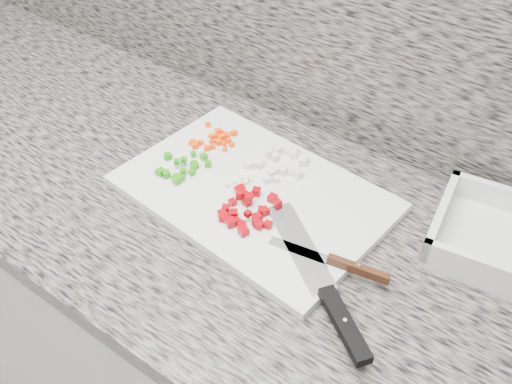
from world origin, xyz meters
TOP-DOWN VIEW (x-y plane):
  - cabinet at (0.00, 1.44)m, footprint 3.92×0.62m
  - countertop at (0.00, 1.44)m, footprint 3.96×0.64m
  - cutting_board at (0.09, 1.48)m, footprint 0.50×0.36m
  - carrot_pile at (-0.05, 1.56)m, footprint 0.09×0.09m
  - onion_pile at (0.09, 1.57)m, footprint 0.11×0.12m
  - green_pepper_pile at (-0.05, 1.45)m, footprint 0.10×0.10m
  - red_pepper_pile at (0.12, 1.43)m, footprint 0.11×0.11m
  - garlic_pile at (0.06, 1.48)m, footprint 0.05×0.06m
  - chef_knife at (0.32, 1.35)m, footprint 0.29×0.22m
  - paring_knife at (0.31, 1.42)m, footprint 0.20×0.05m

SIDE VIEW (x-z plane):
  - cabinet at x=0.00m, z-range 0.00..0.86m
  - countertop at x=0.00m, z-range 0.86..0.90m
  - cutting_board at x=0.09m, z-range 0.90..0.92m
  - garlic_pile at x=0.06m, z-range 0.92..0.92m
  - chef_knife at x=0.32m, z-range 0.91..0.93m
  - carrot_pile at x=-0.05m, z-range 0.91..0.93m
  - paring_knife at x=0.31m, z-range 0.91..0.93m
  - green_pepper_pile at x=-0.05m, z-range 0.91..0.93m
  - onion_pile at x=0.09m, z-range 0.91..0.93m
  - red_pepper_pile at x=0.12m, z-range 0.91..0.94m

